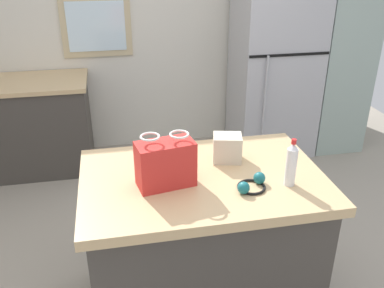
{
  "coord_description": "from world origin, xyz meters",
  "views": [
    {
      "loc": [
        -0.35,
        -2.13,
        2.09
      ],
      "look_at": [
        0.1,
        0.12,
        0.97
      ],
      "focal_mm": 39.55,
      "sensor_mm": 36.0,
      "label": 1
    }
  ],
  "objects_px": {
    "kitchen_island": "(202,242)",
    "shopping_bag": "(166,163)",
    "tall_cabinet": "(340,44)",
    "bottle": "(291,164)",
    "refrigerator": "(274,68)",
    "small_box": "(227,148)",
    "ear_defenders": "(252,184)"
  },
  "relations": [
    {
      "from": "tall_cabinet",
      "to": "kitchen_island",
      "type": "bearing_deg",
      "value": -133.0
    },
    {
      "from": "tall_cabinet",
      "to": "bottle",
      "type": "height_order",
      "value": "tall_cabinet"
    },
    {
      "from": "refrigerator",
      "to": "ear_defenders",
      "type": "xyz_separation_m",
      "value": [
        -0.99,
        -2.22,
        0.04
      ]
    },
    {
      "from": "refrigerator",
      "to": "tall_cabinet",
      "type": "distance_m",
      "value": 0.73
    },
    {
      "from": "bottle",
      "to": "ear_defenders",
      "type": "distance_m",
      "value": 0.23
    },
    {
      "from": "kitchen_island",
      "to": "refrigerator",
      "type": "height_order",
      "value": "refrigerator"
    },
    {
      "from": "shopping_bag",
      "to": "bottle",
      "type": "distance_m",
      "value": 0.65
    },
    {
      "from": "tall_cabinet",
      "to": "ear_defenders",
      "type": "height_order",
      "value": "tall_cabinet"
    },
    {
      "from": "kitchen_island",
      "to": "tall_cabinet",
      "type": "bearing_deg",
      "value": 47.0
    },
    {
      "from": "tall_cabinet",
      "to": "shopping_bag",
      "type": "xyz_separation_m",
      "value": [
        -2.11,
        -2.09,
        -0.06
      ]
    },
    {
      "from": "bottle",
      "to": "ear_defenders",
      "type": "relative_size",
      "value": 1.26
    },
    {
      "from": "tall_cabinet",
      "to": "ear_defenders",
      "type": "bearing_deg",
      "value": -127.23
    },
    {
      "from": "refrigerator",
      "to": "bottle",
      "type": "height_order",
      "value": "refrigerator"
    },
    {
      "from": "kitchen_island",
      "to": "shopping_bag",
      "type": "xyz_separation_m",
      "value": [
        -0.21,
        -0.05,
        0.58
      ]
    },
    {
      "from": "kitchen_island",
      "to": "ear_defenders",
      "type": "xyz_separation_m",
      "value": [
        0.22,
        -0.17,
        0.48
      ]
    },
    {
      "from": "bottle",
      "to": "ear_defenders",
      "type": "bearing_deg",
      "value": 179.1
    },
    {
      "from": "tall_cabinet",
      "to": "ear_defenders",
      "type": "distance_m",
      "value": 2.79
    },
    {
      "from": "kitchen_island",
      "to": "refrigerator",
      "type": "xyz_separation_m",
      "value": [
        1.21,
        2.04,
        0.44
      ]
    },
    {
      "from": "small_box",
      "to": "bottle",
      "type": "height_order",
      "value": "bottle"
    },
    {
      "from": "shopping_bag",
      "to": "small_box",
      "type": "height_order",
      "value": "shopping_bag"
    },
    {
      "from": "shopping_bag",
      "to": "ear_defenders",
      "type": "xyz_separation_m",
      "value": [
        0.43,
        -0.12,
        -0.1
      ]
    },
    {
      "from": "ear_defenders",
      "to": "refrigerator",
      "type": "bearing_deg",
      "value": 65.95
    },
    {
      "from": "tall_cabinet",
      "to": "ear_defenders",
      "type": "xyz_separation_m",
      "value": [
        -1.68,
        -2.22,
        -0.17
      ]
    },
    {
      "from": "shopping_bag",
      "to": "ear_defenders",
      "type": "distance_m",
      "value": 0.46
    },
    {
      "from": "small_box",
      "to": "bottle",
      "type": "distance_m",
      "value": 0.41
    },
    {
      "from": "ear_defenders",
      "to": "tall_cabinet",
      "type": "bearing_deg",
      "value": 52.77
    },
    {
      "from": "ear_defenders",
      "to": "bottle",
      "type": "bearing_deg",
      "value": -0.9
    },
    {
      "from": "tall_cabinet",
      "to": "bottle",
      "type": "relative_size",
      "value": 8.46
    },
    {
      "from": "kitchen_island",
      "to": "small_box",
      "type": "xyz_separation_m",
      "value": [
        0.18,
        0.15,
        0.54
      ]
    },
    {
      "from": "shopping_bag",
      "to": "small_box",
      "type": "xyz_separation_m",
      "value": [
        0.39,
        0.2,
        -0.05
      ]
    },
    {
      "from": "ear_defenders",
      "to": "small_box",
      "type": "bearing_deg",
      "value": 97.4
    },
    {
      "from": "refrigerator",
      "to": "shopping_bag",
      "type": "height_order",
      "value": "refrigerator"
    }
  ]
}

